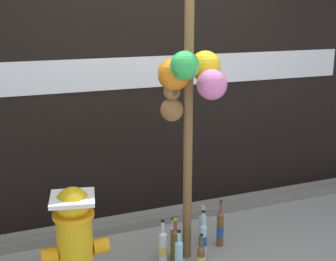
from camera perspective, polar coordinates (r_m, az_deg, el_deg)
name	(u,v)px	position (r m, az deg, el deg)	size (l,w,h in m)	color
building_wall	(147,46)	(4.48, -2.55, 10.33)	(10.00, 0.21, 3.28)	black
curb_strip	(165,218)	(4.51, -0.43, -10.75)	(8.00, 0.12, 0.08)	slate
memorial_post	(190,55)	(3.44, 2.77, 9.29)	(0.63, 0.42, 2.83)	brown
fire_hydrant	(75,238)	(3.41, -11.43, -12.89)	(0.48, 0.36, 0.80)	gold
bottle_0	(220,229)	(4.08, 6.44, -11.94)	(0.06, 0.06, 0.42)	brown
bottle_1	(179,256)	(3.67, 1.34, -15.17)	(0.06, 0.06, 0.36)	#93CCE0
bottle_2	(203,240)	(3.85, 4.32, -13.31)	(0.06, 0.06, 0.43)	#93CCE0
bottle_3	(203,229)	(4.08, 4.28, -11.97)	(0.07, 0.07, 0.37)	silver
bottle_4	(173,239)	(3.93, 0.66, -13.17)	(0.06, 0.06, 0.33)	silver
bottle_5	(175,243)	(3.85, 0.88, -13.70)	(0.07, 0.07, 0.37)	brown
bottle_6	(163,247)	(3.81, -0.65, -14.12)	(0.07, 0.07, 0.37)	silver
bottle_7	(201,258)	(3.74, 4.09, -15.35)	(0.06, 0.06, 0.31)	brown
litter_1	(204,210)	(4.78, 4.49, -9.78)	(0.13, 0.11, 0.01)	#8C99B2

